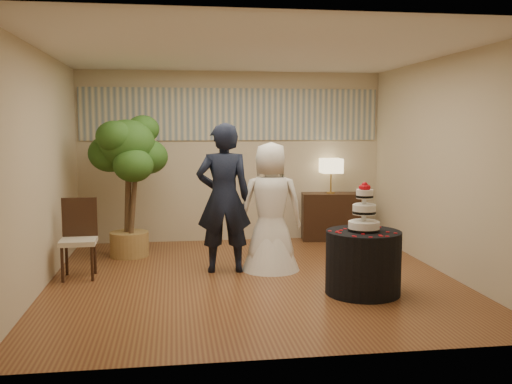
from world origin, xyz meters
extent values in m
cube|color=brown|center=(0.00, 0.00, 0.00)|extent=(5.00, 5.00, 0.00)
cube|color=white|center=(0.00, 0.00, 2.80)|extent=(5.00, 5.00, 0.00)
cube|color=#C8B694|center=(0.00, 2.50, 1.40)|extent=(5.00, 0.06, 2.80)
cube|color=#C8B694|center=(0.00, -2.50, 1.40)|extent=(5.00, 0.06, 2.80)
cube|color=#C8B694|center=(-2.50, 0.00, 1.40)|extent=(0.06, 5.00, 2.80)
cube|color=#C8B694|center=(2.50, 0.00, 1.40)|extent=(0.06, 5.00, 2.80)
cube|color=#A4A797|center=(0.00, 2.48, 2.10)|extent=(4.90, 0.02, 0.85)
imported|color=black|center=(-0.32, 0.42, 0.97)|extent=(0.73, 0.49, 1.95)
imported|color=white|center=(0.30, 0.42, 0.85)|extent=(0.89, 0.83, 1.70)
cylinder|color=black|center=(1.16, -0.81, 0.36)|extent=(1.13, 1.13, 0.72)
cube|color=black|center=(1.63, 2.27, 0.40)|extent=(1.00, 0.54, 0.79)
camera|label=1|loc=(-0.96, -6.92, 1.90)|focal=40.00mm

